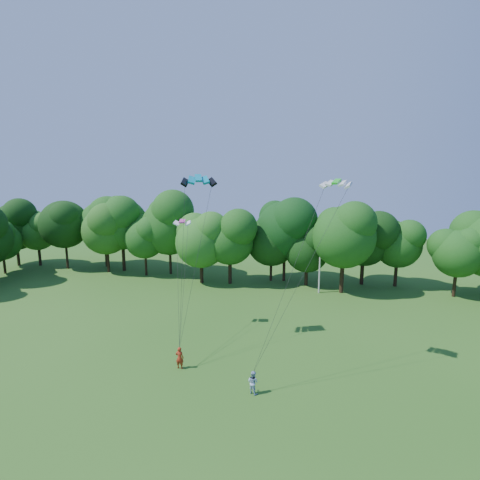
# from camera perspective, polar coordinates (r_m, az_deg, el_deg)

# --- Properties ---
(ground) EXTENTS (160.00, 160.00, 0.00)m
(ground) POSITION_cam_1_polar(r_m,az_deg,el_deg) (24.08, -6.18, -31.21)
(ground) COLOR #295A18
(ground) RESTS_ON ground
(utility_pole) EXTENTS (1.71, 0.21, 8.56)m
(utility_pole) POSITION_cam_1_polar(r_m,az_deg,el_deg) (50.59, 12.08, -3.12)
(utility_pole) COLOR #BBBAB2
(utility_pole) RESTS_ON ground
(kite_flyer_left) EXTENTS (0.70, 0.47, 1.88)m
(kite_flyer_left) POSITION_cam_1_polar(r_m,az_deg,el_deg) (32.54, -9.18, -17.30)
(kite_flyer_left) COLOR #A52915
(kite_flyer_left) RESTS_ON ground
(kite_flyer_right) EXTENTS (1.05, 0.97, 1.72)m
(kite_flyer_right) POSITION_cam_1_polar(r_m,az_deg,el_deg) (29.17, 2.00, -20.83)
(kite_flyer_right) COLOR #9BB1D8
(kite_flyer_right) RESTS_ON ground
(kite_teal) EXTENTS (3.30, 2.43, 0.71)m
(kite_teal) POSITION_cam_1_polar(r_m,az_deg,el_deg) (34.22, -6.37, 9.36)
(kite_teal) COLOR #05819F
(kite_teal) RESTS_ON ground
(kite_green) EXTENTS (2.52, 1.73, 0.43)m
(kite_green) POSITION_cam_1_polar(r_m,az_deg,el_deg) (29.85, 14.49, 8.62)
(kite_green) COLOR #1ECD23
(kite_green) RESTS_ON ground
(kite_pink) EXTENTS (1.84, 1.18, 0.34)m
(kite_pink) POSITION_cam_1_polar(r_m,az_deg,el_deg) (37.61, -8.79, 2.86)
(kite_pink) COLOR #D03A9A
(kite_pink) RESTS_ON ground
(tree_back_west) EXTENTS (8.24, 8.24, 11.98)m
(tree_back_west) POSITION_cam_1_polar(r_m,az_deg,el_deg) (62.95, -19.76, 1.97)
(tree_back_west) COLOR #382016
(tree_back_west) RESTS_ON ground
(tree_back_center) EXTENTS (9.39, 9.39, 13.65)m
(tree_back_center) POSITION_cam_1_polar(r_m,az_deg,el_deg) (54.74, 6.87, 2.45)
(tree_back_center) COLOR #342014
(tree_back_center) RESTS_ON ground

